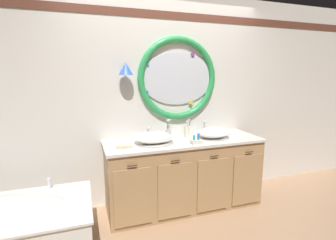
{
  "coord_description": "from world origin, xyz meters",
  "views": [
    {
      "loc": [
        -1.01,
        -2.49,
        1.63
      ],
      "look_at": [
        -0.07,
        0.25,
        1.1
      ],
      "focal_mm": 27.07,
      "sensor_mm": 36.0,
      "label": 1
    }
  ],
  "objects_px": {
    "sink_basin_right": "(214,132)",
    "soap_dispenser": "(187,131)",
    "toiletry_basket": "(196,141)",
    "folded_hand_towel": "(124,146)",
    "sink_basin_left": "(154,137)",
    "toothbrush_holder_left": "(168,132)",
    "toothbrush_holder_right": "(187,130)"
  },
  "relations": [
    {
      "from": "sink_basin_right",
      "to": "toothbrush_holder_right",
      "type": "relative_size",
      "value": 1.97
    },
    {
      "from": "toiletry_basket",
      "to": "folded_hand_towel",
      "type": "bearing_deg",
      "value": 172.48
    },
    {
      "from": "sink_basin_right",
      "to": "toothbrush_holder_right",
      "type": "bearing_deg",
      "value": 137.31
    },
    {
      "from": "toothbrush_holder_right",
      "to": "soap_dispenser",
      "type": "xyz_separation_m",
      "value": [
        -0.05,
        -0.11,
        0.02
      ]
    },
    {
      "from": "sink_basin_left",
      "to": "soap_dispenser",
      "type": "bearing_deg",
      "value": 15.19
    },
    {
      "from": "toiletry_basket",
      "to": "soap_dispenser",
      "type": "bearing_deg",
      "value": 87.27
    },
    {
      "from": "sink_basin_right",
      "to": "folded_hand_towel",
      "type": "xyz_separation_m",
      "value": [
        -1.12,
        -0.07,
        -0.05
      ]
    },
    {
      "from": "toothbrush_holder_left",
      "to": "folded_hand_towel",
      "type": "bearing_deg",
      "value": -153.79
    },
    {
      "from": "sink_basin_right",
      "to": "toothbrush_holder_left",
      "type": "bearing_deg",
      "value": 156.25
    },
    {
      "from": "sink_basin_right",
      "to": "soap_dispenser",
      "type": "distance_m",
      "value": 0.33
    },
    {
      "from": "toothbrush_holder_left",
      "to": "sink_basin_left",
      "type": "bearing_deg",
      "value": -138.06
    },
    {
      "from": "sink_basin_left",
      "to": "folded_hand_towel",
      "type": "distance_m",
      "value": 0.37
    },
    {
      "from": "sink_basin_right",
      "to": "folded_hand_towel",
      "type": "height_order",
      "value": "sink_basin_right"
    },
    {
      "from": "sink_basin_left",
      "to": "sink_basin_right",
      "type": "height_order",
      "value": "same"
    },
    {
      "from": "sink_basin_right",
      "to": "soap_dispenser",
      "type": "bearing_deg",
      "value": 157.72
    },
    {
      "from": "toothbrush_holder_right",
      "to": "folded_hand_towel",
      "type": "relative_size",
      "value": 1.28
    },
    {
      "from": "sink_basin_right",
      "to": "toiletry_basket",
      "type": "height_order",
      "value": "sink_basin_right"
    },
    {
      "from": "sink_basin_left",
      "to": "toothbrush_holder_left",
      "type": "xyz_separation_m",
      "value": [
        0.25,
        0.23,
        -0.0
      ]
    },
    {
      "from": "sink_basin_left",
      "to": "sink_basin_right",
      "type": "distance_m",
      "value": 0.77
    },
    {
      "from": "soap_dispenser",
      "to": "folded_hand_towel",
      "type": "height_order",
      "value": "soap_dispenser"
    },
    {
      "from": "sink_basin_right",
      "to": "toothbrush_holder_right",
      "type": "distance_m",
      "value": 0.34
    },
    {
      "from": "toiletry_basket",
      "to": "toothbrush_holder_left",
      "type": "bearing_deg",
      "value": 115.69
    },
    {
      "from": "folded_hand_towel",
      "to": "toiletry_basket",
      "type": "relative_size",
      "value": 1.33
    },
    {
      "from": "sink_basin_left",
      "to": "toiletry_basket",
      "type": "xyz_separation_m",
      "value": [
        0.45,
        -0.18,
        -0.04
      ]
    },
    {
      "from": "soap_dispenser",
      "to": "toothbrush_holder_left",
      "type": "bearing_deg",
      "value": 154.16
    },
    {
      "from": "sink_basin_left",
      "to": "soap_dispenser",
      "type": "xyz_separation_m",
      "value": [
        0.46,
        0.13,
        0.01
      ]
    },
    {
      "from": "sink_basin_left",
      "to": "toothbrush_holder_left",
      "type": "distance_m",
      "value": 0.34
    },
    {
      "from": "sink_basin_right",
      "to": "soap_dispenser",
      "type": "relative_size",
      "value": 2.33
    },
    {
      "from": "soap_dispenser",
      "to": "toiletry_basket",
      "type": "relative_size",
      "value": 1.45
    },
    {
      "from": "toothbrush_holder_right",
      "to": "toiletry_basket",
      "type": "height_order",
      "value": "toothbrush_holder_right"
    },
    {
      "from": "sink_basin_left",
      "to": "soap_dispenser",
      "type": "height_order",
      "value": "soap_dispenser"
    },
    {
      "from": "toothbrush_holder_left",
      "to": "folded_hand_towel",
      "type": "height_order",
      "value": "toothbrush_holder_left"
    }
  ]
}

